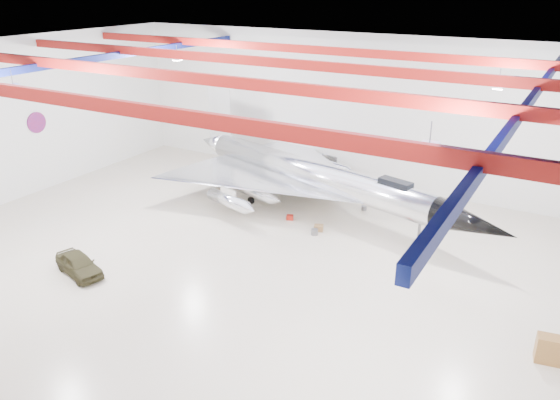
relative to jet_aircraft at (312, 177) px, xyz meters
The scene contains 15 objects.
floor 8.67m from the jet_aircraft, 82.60° to the right, with size 40.00×40.00×0.00m, color beige.
wall_back 7.51m from the jet_aircraft, 80.86° to the left, with size 40.00×40.00×0.00m, color silver.
wall_left 20.91m from the jet_aircraft, 156.32° to the right, with size 30.00×30.00×0.00m, color silver.
ceiling 12.08m from the jet_aircraft, 82.60° to the right, with size 40.00×40.00×0.00m, color #0A0F38.
ceiling_structure 11.60m from the jet_aircraft, 82.60° to the right, with size 39.50×29.50×1.08m.
wall_roundel 20.07m from the jet_aircraft, 161.54° to the right, with size 1.50×1.50×0.10m, color #B21414.
jet_aircraft is the anchor object (origin of this frame).
jeep 15.56m from the jet_aircraft, 115.30° to the right, with size 1.37×3.41×1.16m, color #36311B.
desk 18.34m from the jet_aircraft, 30.94° to the right, with size 1.28×0.64×1.18m, color brown.
toolbox_red 3.14m from the jet_aircraft, 100.34° to the right, with size 0.44×0.35×0.31m, color #A61B10.
engine_drum 4.54m from the jet_aircraft, 60.50° to the right, with size 0.42×0.42×0.38m, color #59595B.
crate_small 8.10m from the jet_aircraft, behind, with size 0.39×0.31×0.27m, color #59595B.
tool_chest 8.98m from the jet_aircraft, 20.29° to the right, with size 0.38×0.38×0.34m, color #A61B10.
oil_barrel 4.05m from the jet_aircraft, 55.75° to the right, with size 0.55×0.44×0.38m, color olive.
spares_box 4.13m from the jet_aircraft, 26.55° to the left, with size 0.36×0.36×0.32m, color #59595B.
Camera 1 is at (14.09, -22.27, 14.48)m, focal length 35.00 mm.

